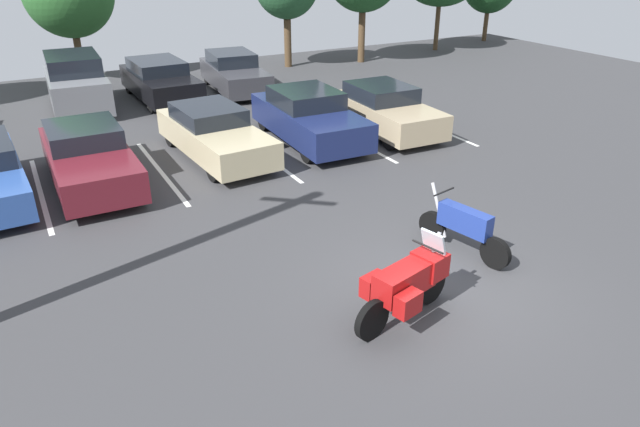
# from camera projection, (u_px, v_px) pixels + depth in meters

# --- Properties ---
(ground) EXTENTS (44.00, 44.00, 0.10)m
(ground) POSITION_uv_depth(u_px,v_px,m) (439.00, 289.00, 10.50)
(ground) COLOR #38383A
(motorcycle_touring) EXTENTS (2.14, 1.06, 1.40)m
(motorcycle_touring) POSITION_uv_depth(u_px,v_px,m) (407.00, 283.00, 9.38)
(motorcycle_touring) COLOR black
(motorcycle_touring) RESTS_ON ground
(motorcycle_second) EXTENTS (0.71, 2.12, 1.27)m
(motorcycle_second) POSITION_uv_depth(u_px,v_px,m) (463.00, 227.00, 11.37)
(motorcycle_second) COLOR black
(motorcycle_second) RESTS_ON ground
(parking_stripes) EXTENTS (15.09, 5.15, 0.01)m
(parking_stripes) POSITION_uv_depth(u_px,v_px,m) (213.00, 162.00, 16.24)
(parking_stripes) COLOR silver
(parking_stripes) RESTS_ON ground
(car_maroon) EXTENTS (1.85, 4.72, 1.47)m
(car_maroon) POSITION_uv_depth(u_px,v_px,m) (89.00, 157.00, 14.51)
(car_maroon) COLOR maroon
(car_maroon) RESTS_ON ground
(car_champagne) EXTENTS (2.07, 4.93, 1.41)m
(car_champagne) POSITION_uv_depth(u_px,v_px,m) (214.00, 133.00, 16.37)
(car_champagne) COLOR #C1B289
(car_champagne) RESTS_ON ground
(car_navy) EXTENTS (2.10, 4.92, 1.56)m
(car_navy) POSITION_uv_depth(u_px,v_px,m) (309.00, 117.00, 17.61)
(car_navy) COLOR navy
(car_navy) RESTS_ON ground
(car_tan) EXTENTS (2.00, 4.39, 1.46)m
(car_tan) POSITION_uv_depth(u_px,v_px,m) (386.00, 110.00, 18.46)
(car_tan) COLOR tan
(car_tan) RESTS_ON ground
(car_far_grey) EXTENTS (2.09, 4.39, 1.95)m
(car_far_grey) POSITION_uv_depth(u_px,v_px,m) (77.00, 83.00, 20.73)
(car_far_grey) COLOR slate
(car_far_grey) RESTS_ON ground
(car_far_black) EXTENTS (2.07, 4.89, 1.47)m
(car_far_black) POSITION_uv_depth(u_px,v_px,m) (160.00, 80.00, 22.13)
(car_far_black) COLOR black
(car_far_black) RESTS_ON ground
(car_far_charcoal) EXTENTS (2.22, 4.86, 1.50)m
(car_far_charcoal) POSITION_uv_depth(u_px,v_px,m) (234.00, 73.00, 23.39)
(car_far_charcoal) COLOR #38383D
(car_far_charcoal) RESTS_ON ground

